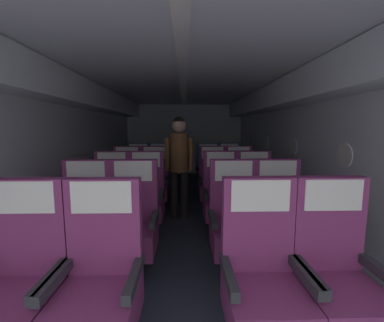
{
  "coord_description": "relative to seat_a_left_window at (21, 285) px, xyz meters",
  "views": [
    {
      "loc": [
        0.02,
        -0.07,
        1.4
      ],
      "look_at": [
        0.14,
        4.25,
        0.84
      ],
      "focal_mm": 23.8,
      "sensor_mm": 36.0,
      "label": 1
    }
  ],
  "objects": [
    {
      "name": "ground",
      "position": [
        0.96,
        2.5,
        -0.47
      ],
      "size": [
        3.73,
        8.13,
        0.02
      ],
      "primitive_type": "cube",
      "color": "#2D3342"
    },
    {
      "name": "fuselage_shell",
      "position": [
        0.97,
        2.76,
        1.12
      ],
      "size": [
        3.61,
        7.78,
        2.16
      ],
      "color": "silver",
      "rests_on": "ground"
    },
    {
      "name": "seat_a_left_window",
      "position": [
        0.0,
        0.0,
        0.0
      ],
      "size": [
        0.49,
        0.51,
        1.09
      ],
      "color": "#38383D",
      "rests_on": "ground"
    },
    {
      "name": "seat_a_left_aisle",
      "position": [
        0.47,
        -0.01,
        0.0
      ],
      "size": [
        0.49,
        0.51,
        1.09
      ],
      "color": "#38383D",
      "rests_on": "ground"
    },
    {
      "name": "seat_a_right_aisle",
      "position": [
        1.92,
        0.0,
        0.0
      ],
      "size": [
        0.49,
        0.51,
        1.09
      ],
      "color": "#38383D",
      "rests_on": "ground"
    },
    {
      "name": "seat_a_right_window",
      "position": [
        1.46,
        -0.0,
        0.0
      ],
      "size": [
        0.49,
        0.51,
        1.09
      ],
      "color": "#38383D",
      "rests_on": "ground"
    },
    {
      "name": "seat_b_left_window",
      "position": [
        0.01,
        0.94,
        0.0
      ],
      "size": [
        0.49,
        0.51,
        1.09
      ],
      "color": "#38383D",
      "rests_on": "ground"
    },
    {
      "name": "seat_b_left_aisle",
      "position": [
        0.48,
        0.95,
        0.0
      ],
      "size": [
        0.49,
        0.51,
        1.09
      ],
      "color": "#38383D",
      "rests_on": "ground"
    },
    {
      "name": "seat_b_right_aisle",
      "position": [
        1.91,
        0.94,
        0.0
      ],
      "size": [
        0.49,
        0.51,
        1.09
      ],
      "color": "#38383D",
      "rests_on": "ground"
    },
    {
      "name": "seat_b_right_window",
      "position": [
        1.47,
        0.93,
        0.0
      ],
      "size": [
        0.49,
        0.51,
        1.09
      ],
      "color": "#38383D",
      "rests_on": "ground"
    },
    {
      "name": "seat_c_left_window",
      "position": [
        0.0,
        1.86,
        0.0
      ],
      "size": [
        0.49,
        0.51,
        1.09
      ],
      "color": "#38383D",
      "rests_on": "ground"
    },
    {
      "name": "seat_c_left_aisle",
      "position": [
        0.46,
        1.85,
        0.0
      ],
      "size": [
        0.49,
        0.51,
        1.09
      ],
      "color": "#38383D",
      "rests_on": "ground"
    },
    {
      "name": "seat_c_right_aisle",
      "position": [
        1.92,
        1.85,
        0.0
      ],
      "size": [
        0.49,
        0.51,
        1.09
      ],
      "color": "#38383D",
      "rests_on": "ground"
    },
    {
      "name": "seat_c_right_window",
      "position": [
        1.47,
        1.87,
        0.0
      ],
      "size": [
        0.49,
        0.51,
        1.09
      ],
      "color": "#38383D",
      "rests_on": "ground"
    },
    {
      "name": "seat_d_left_window",
      "position": [
        0.0,
        2.78,
        0.0
      ],
      "size": [
        0.49,
        0.51,
        1.09
      ],
      "color": "#38383D",
      "rests_on": "ground"
    },
    {
      "name": "seat_d_left_aisle",
      "position": [
        0.46,
        2.81,
        0.0
      ],
      "size": [
        0.49,
        0.51,
        1.09
      ],
      "color": "#38383D",
      "rests_on": "ground"
    },
    {
      "name": "seat_d_right_aisle",
      "position": [
        1.91,
        2.8,
        0.0
      ],
      "size": [
        0.49,
        0.51,
        1.09
      ],
      "color": "#38383D",
      "rests_on": "ground"
    },
    {
      "name": "seat_d_right_window",
      "position": [
        1.46,
        2.79,
        0.0
      ],
      "size": [
        0.49,
        0.51,
        1.09
      ],
      "color": "#38383D",
      "rests_on": "ground"
    },
    {
      "name": "seat_e_left_window",
      "position": [
        0.02,
        3.74,
        0.0
      ],
      "size": [
        0.49,
        0.51,
        1.09
      ],
      "color": "#38383D",
      "rests_on": "ground"
    },
    {
      "name": "seat_e_left_aisle",
      "position": [
        0.46,
        3.74,
        0.0
      ],
      "size": [
        0.49,
        0.51,
        1.09
      ],
      "color": "#38383D",
      "rests_on": "ground"
    },
    {
      "name": "seat_e_right_aisle",
      "position": [
        1.91,
        3.74,
        0.0
      ],
      "size": [
        0.49,
        0.51,
        1.09
      ],
      "color": "#38383D",
      "rests_on": "ground"
    },
    {
      "name": "seat_e_right_window",
      "position": [
        1.46,
        3.72,
        0.0
      ],
      "size": [
        0.49,
        0.51,
        1.09
      ],
      "color": "#38383D",
      "rests_on": "ground"
    },
    {
      "name": "flight_attendant",
      "position": [
        0.9,
        2.42,
        0.5
      ],
      "size": [
        0.43,
        0.28,
        1.57
      ],
      "rotation": [
        0.0,
        0.0,
        2.91
      ],
      "color": "black",
      "rests_on": "ground"
    }
  ]
}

